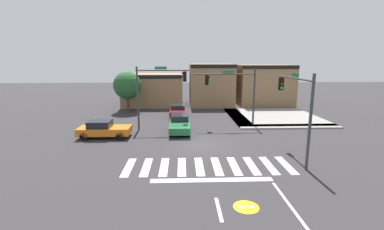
{
  "coord_description": "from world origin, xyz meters",
  "views": [
    {
      "loc": [
        -1.6,
        -20.44,
        6.53
      ],
      "look_at": [
        -0.77,
        1.97,
        1.97
      ],
      "focal_mm": 25.33,
      "sensor_mm": 36.0,
      "label": 1
    }
  ],
  "objects": [
    {
      "name": "car_orange",
      "position": [
        -8.33,
        2.26,
        0.74
      ],
      "size": [
        4.35,
        1.92,
        1.48
      ],
      "color": "orange",
      "rests_on": "ground_plane"
    },
    {
      "name": "traffic_signal_southeast",
      "position": [
        5.89,
        -3.03,
        4.04
      ],
      "size": [
        0.32,
        5.86,
        5.79
      ],
      "rotation": [
        0.0,
        0.0,
        1.57
      ],
      "color": "#383A3D",
      "rests_on": "ground_plane"
    },
    {
      "name": "bike_detector_marking",
      "position": [
        1.26,
        -9.36,
        0.0
      ],
      "size": [
        1.18,
        1.18,
        0.01
      ],
      "color": "yellow",
      "rests_on": "ground_plane"
    },
    {
      "name": "storefront_row",
      "position": [
        2.45,
        19.1,
        2.74
      ],
      "size": [
        24.25,
        6.8,
        5.95
      ],
      "color": "#93704C",
      "rests_on": "ground_plane"
    },
    {
      "name": "roadside_tree",
      "position": [
        -8.5,
        14.0,
        3.38
      ],
      "size": [
        3.49,
        3.49,
        5.14
      ],
      "color": "#4C3823",
      "rests_on": "ground_plane"
    },
    {
      "name": "crosswalk_near",
      "position": [
        0.0,
        -4.5,
        0.0
      ],
      "size": [
        10.4,
        2.99,
        0.01
      ],
      "color": "silver",
      "rests_on": "ground_plane"
    },
    {
      "name": "car_maroon",
      "position": [
        -2.1,
        10.75,
        0.72
      ],
      "size": [
        1.81,
        4.53,
        1.39
      ],
      "rotation": [
        0.0,
        0.0,
        -1.57
      ],
      "color": "maroon",
      "rests_on": "ground_plane"
    },
    {
      "name": "ground_plane",
      "position": [
        0.0,
        0.0,
        0.0
      ],
      "size": [
        120.0,
        120.0,
        0.0
      ],
      "primitive_type": "plane",
      "color": "#302D30"
    },
    {
      "name": "traffic_signal_northwest",
      "position": [
        -3.87,
        4.91,
        4.16
      ],
      "size": [
        5.0,
        0.32,
        5.95
      ],
      "color": "#383A3D",
      "rests_on": "ground_plane"
    },
    {
      "name": "traffic_signal_northeast",
      "position": [
        3.36,
        5.82,
        3.96
      ],
      "size": [
        5.93,
        0.32,
        5.75
      ],
      "rotation": [
        0.0,
        0.0,
        3.14
      ],
      "color": "#383A3D",
      "rests_on": "ground_plane"
    },
    {
      "name": "curb_corner_northeast",
      "position": [
        8.49,
        9.42,
        0.07
      ],
      "size": [
        10.0,
        10.6,
        0.15
      ],
      "color": "gray",
      "rests_on": "ground_plane"
    },
    {
      "name": "car_green",
      "position": [
        -1.83,
        4.03,
        0.71
      ],
      "size": [
        1.84,
        4.54,
        1.41
      ],
      "rotation": [
        0.0,
        0.0,
        -1.57
      ],
      "color": "#1E6638",
      "rests_on": "ground_plane"
    }
  ]
}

